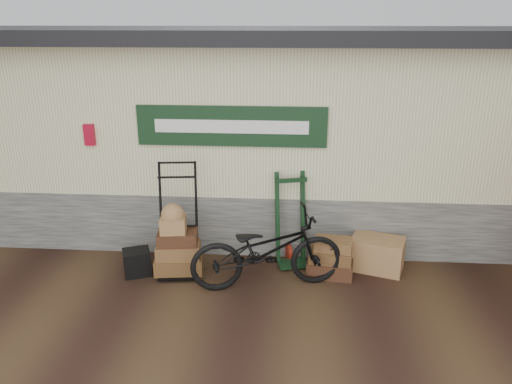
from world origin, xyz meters
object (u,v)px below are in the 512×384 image
Objects in this scene: porter_trolley at (178,218)px; black_trunk at (137,262)px; green_barrow at (291,220)px; wicker_hamper at (377,254)px; bicycle at (267,246)px; suitcase_stack at (330,257)px.

black_trunk is (-0.56, -0.18, -0.60)m from porter_trolley.
green_barrow is 2.21m from black_trunk.
wicker_hamper is (1.21, -0.11, -0.43)m from green_barrow.
wicker_hamper is 1.66m from bicycle.
green_barrow reaches higher than wicker_hamper.
black_trunk is (-3.30, -0.40, -0.05)m from wicker_hamper.
wicker_hamper is (2.74, 0.22, -0.54)m from porter_trolley.
bicycle is at bearing -128.69° from green_barrow.
green_barrow reaches higher than suitcase_stack.
suitcase_stack is 0.87× the size of wicker_hamper.
porter_trolley is at bearing 179.80° from suitcase_stack.
porter_trolley is at bearing 176.74° from green_barrow.
green_barrow reaches higher than bicycle.
green_barrow is at bearing 148.49° from suitcase_stack.
porter_trolley is 2.19× the size of wicker_hamper.
suitcase_stack is at bearing -160.97° from wicker_hamper.
green_barrow is at bearing 5.10° from porter_trolley.
wicker_hamper is at bearing -20.48° from green_barrow.
suitcase_stack is at bearing 3.71° from black_trunk.
black_trunk is at bearing -169.52° from porter_trolley.
porter_trolley is at bearing 60.01° from bicycle.
suitcase_stack is (2.08, -0.01, -0.50)m from porter_trolley.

